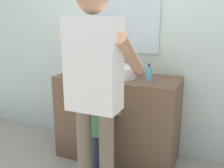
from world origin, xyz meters
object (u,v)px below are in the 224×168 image
object	(u,v)px
toothbrush_cup	(91,68)
child_toddler	(101,122)
adult_parent	(95,79)
soap_bottle	(149,74)

from	to	relation	value
toothbrush_cup	child_toddler	xyz separation A→B (m)	(0.33, -0.45, -0.39)
toothbrush_cup	child_toddler	size ratio (longest dim) A/B	0.22
child_toddler	adult_parent	distance (m)	0.55
soap_bottle	adult_parent	distance (m)	0.68
adult_parent	child_toddler	bearing A→B (deg)	107.90
soap_bottle	adult_parent	size ratio (longest dim) A/B	0.10
child_toddler	toothbrush_cup	bearing A→B (deg)	126.62
toothbrush_cup	child_toddler	bearing A→B (deg)	-53.38
soap_bottle	toothbrush_cup	bearing A→B (deg)	172.59
toothbrush_cup	soap_bottle	bearing A→B (deg)	-7.41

